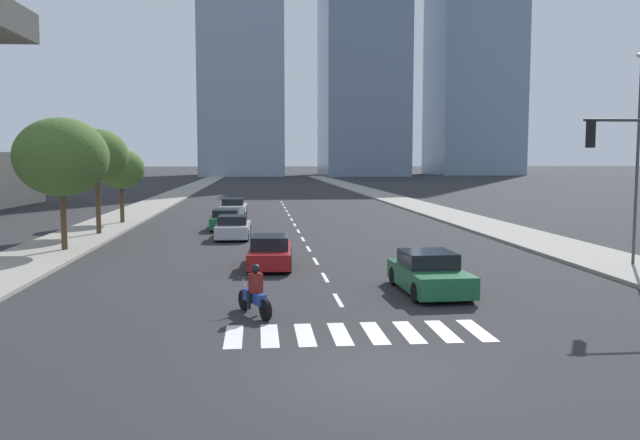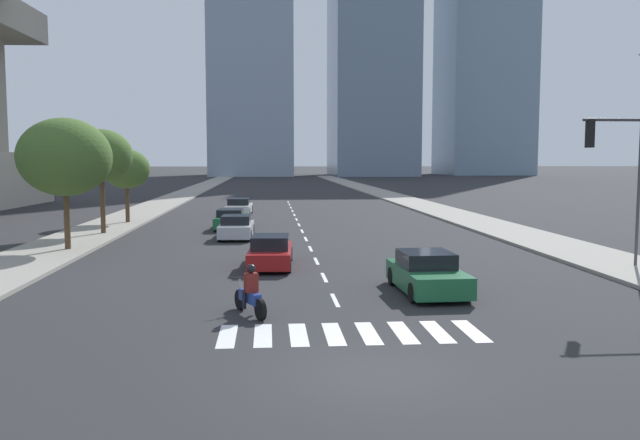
# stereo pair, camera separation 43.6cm
# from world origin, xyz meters

# --- Properties ---
(ground_plane) EXTENTS (800.00, 800.00, 0.00)m
(ground_plane) POSITION_xyz_m (0.00, 0.00, 0.00)
(ground_plane) COLOR #28282B
(sidewalk_east) EXTENTS (4.00, 260.00, 0.15)m
(sidewalk_east) POSITION_xyz_m (12.55, 30.00, 0.07)
(sidewalk_east) COLOR gray
(sidewalk_east) RESTS_ON ground
(sidewalk_west) EXTENTS (4.00, 260.00, 0.15)m
(sidewalk_west) POSITION_xyz_m (-12.55, 30.00, 0.07)
(sidewalk_west) COLOR gray
(sidewalk_west) RESTS_ON ground
(crosswalk_near) EXTENTS (6.75, 2.22, 0.01)m
(crosswalk_near) POSITION_xyz_m (0.00, 3.22, 0.00)
(crosswalk_near) COLOR silver
(crosswalk_near) RESTS_ON ground
(lane_divider_center) EXTENTS (0.14, 50.00, 0.01)m
(lane_divider_center) POSITION_xyz_m (0.00, 31.22, 0.00)
(lane_divider_center) COLOR silver
(lane_divider_center) RESTS_ON ground
(motorcycle_lead) EXTENTS (1.10, 1.94, 1.49)m
(motorcycle_lead) POSITION_xyz_m (-2.63, 5.44, 0.58)
(motorcycle_lead) COLOR black
(motorcycle_lead) RESTS_ON ground
(sedan_red_0) EXTENTS (1.95, 4.58, 1.33)m
(sedan_red_0) POSITION_xyz_m (-2.01, 13.88, 0.61)
(sedan_red_0) COLOR maroon
(sedan_red_0) RESTS_ON ground
(sedan_silver_1) EXTENTS (1.93, 4.28, 1.32)m
(sedan_silver_1) POSITION_xyz_m (-3.89, 23.86, 0.61)
(sedan_silver_1) COLOR #B7BABF
(sedan_silver_1) RESTS_ON ground
(sedan_green_2) EXTENTS (1.96, 4.52, 1.29)m
(sedan_green_2) POSITION_xyz_m (-4.50, 28.95, 0.60)
(sedan_green_2) COLOR #1E6038
(sedan_green_2) RESTS_ON ground
(sedan_white_3) EXTENTS (2.09, 4.59, 1.33)m
(sedan_white_3) POSITION_xyz_m (-4.43, 39.86, 0.61)
(sedan_white_3) COLOR silver
(sedan_white_3) RESTS_ON ground
(sedan_green_4) EXTENTS (2.04, 4.37, 1.36)m
(sedan_green_4) POSITION_xyz_m (3.19, 8.16, 0.63)
(sedan_green_4) COLOR #1E6038
(sedan_green_4) RESTS_ON ground
(street_lamp_east) EXTENTS (0.50, 0.24, 8.55)m
(street_lamp_east) POSITION_xyz_m (12.85, 12.20, 5.03)
(street_lamp_east) COLOR #3F3F42
(street_lamp_east) RESTS_ON sidewalk_east
(street_tree_nearest) EXTENTS (4.38, 4.38, 6.28)m
(street_tree_nearest) POSITION_xyz_m (-11.75, 19.06, 4.55)
(street_tree_nearest) COLOR #4C3823
(street_tree_nearest) RESTS_ON sidewalk_west
(street_tree_second) EXTENTS (3.59, 3.59, 6.06)m
(street_tree_second) POSITION_xyz_m (-11.75, 25.92, 4.66)
(street_tree_second) COLOR #4C3823
(street_tree_second) RESTS_ON sidewalk_west
(street_tree_third) EXTENTS (3.17, 3.17, 5.00)m
(street_tree_third) POSITION_xyz_m (-11.75, 32.64, 3.79)
(street_tree_third) COLOR #4C3823
(street_tree_third) RESTS_ON sidewalk_west
(office_tower_right_skyline) EXTENTS (23.41, 24.89, 99.36)m
(office_tower_right_skyline) POSITION_xyz_m (60.08, 173.78, 45.06)
(office_tower_right_skyline) COLOR #7A93A8
(office_tower_right_skyline) RESTS_ON ground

